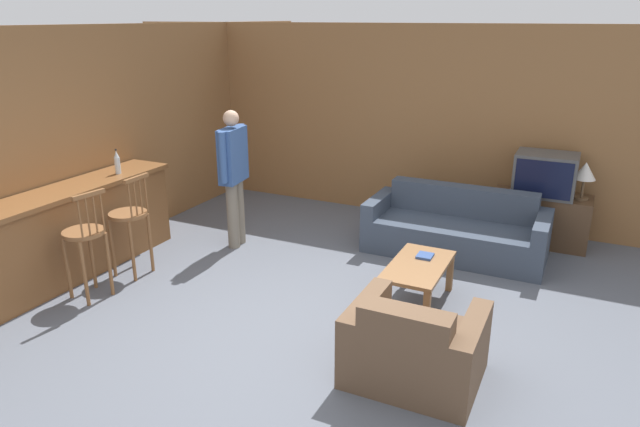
# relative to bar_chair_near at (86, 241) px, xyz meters

# --- Properties ---
(ground_plane) EXTENTS (24.00, 24.00, 0.00)m
(ground_plane) POSITION_rel_bar_chair_near_xyz_m (2.21, 0.28, -0.61)
(ground_plane) COLOR #565B66
(wall_back) EXTENTS (9.40, 0.08, 2.60)m
(wall_back) POSITION_rel_bar_chair_near_xyz_m (2.21, 3.88, 0.69)
(wall_back) COLOR olive
(wall_back) RESTS_ON ground_plane
(wall_left) EXTENTS (0.08, 8.60, 2.60)m
(wall_left) POSITION_rel_bar_chair_near_xyz_m (-0.90, 1.58, 0.69)
(wall_left) COLOR olive
(wall_left) RESTS_ON ground_plane
(bar_counter) EXTENTS (0.55, 2.59, 0.98)m
(bar_counter) POSITION_rel_bar_chair_near_xyz_m (-0.57, 0.33, -0.11)
(bar_counter) COLOR brown
(bar_counter) RESTS_ON ground_plane
(bar_chair_near) EXTENTS (0.46, 0.46, 1.13)m
(bar_chair_near) POSITION_rel_bar_chair_near_xyz_m (0.00, 0.00, 0.00)
(bar_chair_near) COLOR brown
(bar_chair_near) RESTS_ON ground_plane
(bar_chair_mid) EXTENTS (0.40, 0.40, 1.13)m
(bar_chair_mid) POSITION_rel_bar_chair_near_xyz_m (0.00, 0.60, 0.00)
(bar_chair_mid) COLOR brown
(bar_chair_mid) RESTS_ON ground_plane
(couch_far) EXTENTS (2.06, 0.86, 0.76)m
(couch_far) POSITION_rel_bar_chair_near_xyz_m (3.03, 2.71, -0.33)
(couch_far) COLOR #384251
(couch_far) RESTS_ON ground_plane
(armchair_near) EXTENTS (0.99, 0.82, 0.74)m
(armchair_near) POSITION_rel_bar_chair_near_xyz_m (3.32, 0.05, -0.33)
(armchair_near) COLOR brown
(armchair_near) RESTS_ON ground_plane
(coffee_table) EXTENTS (0.52, 0.96, 0.43)m
(coffee_table) POSITION_rel_bar_chair_near_xyz_m (2.99, 1.26, -0.25)
(coffee_table) COLOR brown
(coffee_table) RESTS_ON ground_plane
(tv_unit) EXTENTS (1.15, 0.49, 0.63)m
(tv_unit) POSITION_rel_bar_chair_near_xyz_m (3.88, 3.48, -0.29)
(tv_unit) COLOR #513823
(tv_unit) RESTS_ON ground_plane
(tv) EXTENTS (0.70, 0.52, 0.51)m
(tv) POSITION_rel_bar_chair_near_xyz_m (3.88, 3.48, 0.28)
(tv) COLOR #4C4C4C
(tv) RESTS_ON tv_unit
(bottle) EXTENTS (0.06, 0.06, 0.29)m
(bottle) POSITION_rel_bar_chair_near_xyz_m (-0.50, 1.02, 0.50)
(bottle) COLOR silver
(bottle) RESTS_ON bar_counter
(book_on_table) EXTENTS (0.15, 0.17, 0.02)m
(book_on_table) POSITION_rel_bar_chair_near_xyz_m (3.00, 1.46, -0.16)
(book_on_table) COLOR navy
(book_on_table) RESTS_ON coffee_table
(table_lamp) EXTENTS (0.25, 0.25, 0.45)m
(table_lamp) POSITION_rel_bar_chair_near_xyz_m (4.31, 3.48, 0.35)
(table_lamp) COLOR brown
(table_lamp) RESTS_ON tv_unit
(person_by_window) EXTENTS (0.24, 0.59, 1.66)m
(person_by_window) POSITION_rel_bar_chair_near_xyz_m (0.54, 1.80, 0.33)
(person_by_window) COLOR #756B5B
(person_by_window) RESTS_ON ground_plane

